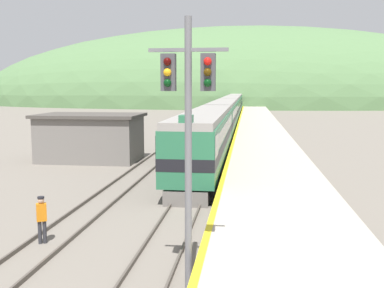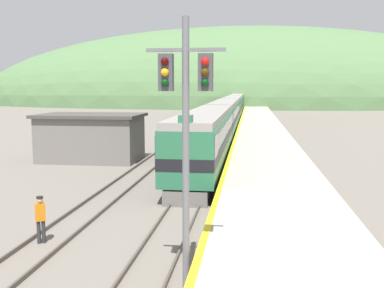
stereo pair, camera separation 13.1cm
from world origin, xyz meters
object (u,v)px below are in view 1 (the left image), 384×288
(express_train_lead_car, at_px, (206,137))
(carriage_third, at_px, (231,107))
(carriage_fourth, at_px, (235,103))
(track_worker, at_px, (42,217))
(carriage_second, at_px, (224,116))
(signal_mast_main, at_px, (188,114))

(express_train_lead_car, xyz_separation_m, carriage_third, (0.00, 46.93, -0.01))
(carriage_fourth, xyz_separation_m, track_worker, (-4.58, -86.73, -1.20))
(carriage_third, xyz_separation_m, carriage_fourth, (0.00, 23.61, 0.00))
(express_train_lead_car, height_order, track_worker, express_train_lead_car)
(track_worker, bearing_deg, express_train_lead_car, 74.20)
(carriage_second, bearing_deg, express_train_lead_car, -90.00)
(carriage_fourth, relative_size, signal_mast_main, 2.95)
(carriage_fourth, height_order, track_worker, carriage_fourth)
(carriage_third, relative_size, track_worker, 12.70)
(carriage_second, height_order, carriage_third, same)
(express_train_lead_car, bearing_deg, carriage_fourth, 90.00)
(express_train_lead_car, height_order, carriage_second, express_train_lead_car)
(carriage_third, xyz_separation_m, track_worker, (-4.58, -63.12, -1.20))
(carriage_second, bearing_deg, signal_mast_main, -88.23)
(carriage_second, xyz_separation_m, signal_mast_main, (1.32, -42.50, 2.83))
(carriage_fourth, relative_size, track_worker, 12.70)
(signal_mast_main, relative_size, track_worker, 4.31)
(express_train_lead_car, relative_size, carriage_third, 0.95)
(track_worker, bearing_deg, carriage_second, 83.38)
(carriage_fourth, bearing_deg, track_worker, -93.02)
(carriage_second, height_order, signal_mast_main, signal_mast_main)
(track_worker, bearing_deg, carriage_fourth, 86.98)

